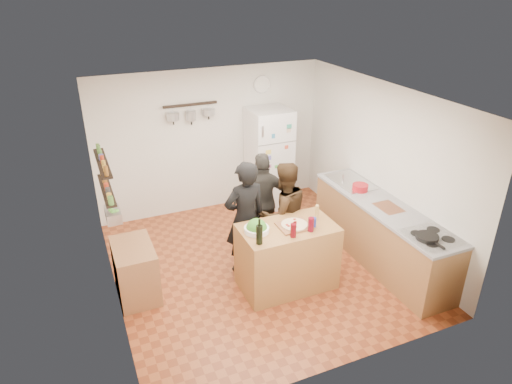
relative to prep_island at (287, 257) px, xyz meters
name	(u,v)px	position (x,y,z in m)	size (l,w,h in m)	color
room_shell	(248,178)	(-0.17, 0.95, 0.79)	(4.20, 4.20, 4.20)	brown
prep_island	(287,257)	(0.00, 0.00, 0.00)	(1.25, 0.72, 0.91)	#A7723D
pizza_board	(294,226)	(0.08, -0.02, 0.47)	(0.42, 0.34, 0.02)	brown
pizza	(294,225)	(0.08, -0.02, 0.48)	(0.34, 0.34, 0.02)	#D2B68B
salad_bowl	(257,229)	(-0.42, 0.05, 0.49)	(0.32, 0.32, 0.06)	white
wine_bottle	(259,235)	(-0.50, -0.22, 0.58)	(0.08, 0.08, 0.25)	black
wine_glass_near	(293,230)	(-0.05, -0.24, 0.55)	(0.07, 0.07, 0.18)	#52070E
wine_glass_far	(311,224)	(0.22, -0.20, 0.55)	(0.08, 0.08, 0.19)	#590714
pepper_mill	(317,213)	(0.45, 0.05, 0.54)	(0.05, 0.05, 0.17)	#AD8848
salt_canister	(313,222)	(0.30, -0.12, 0.52)	(0.08, 0.08, 0.13)	navy
person_left	(245,218)	(-0.37, 0.56, 0.38)	(0.61, 0.40, 1.67)	black
person_center	(283,214)	(0.21, 0.55, 0.33)	(0.76, 0.59, 1.56)	black
person_back	(263,202)	(0.10, 1.02, 0.32)	(0.91, 0.38, 1.55)	#282624
counter_run	(381,233)	(1.53, 0.02, -0.01)	(0.63, 2.63, 0.90)	#9E7042
stove_top	(432,237)	(1.53, -0.93, 0.46)	(0.60, 0.62, 0.02)	white
skillet	(427,237)	(1.43, -0.95, 0.49)	(0.28, 0.28, 0.05)	black
sink	(351,182)	(1.53, 0.87, 0.46)	(0.50, 0.80, 0.03)	silver
cutting_board	(388,208)	(1.53, -0.07, 0.46)	(0.30, 0.40, 0.02)	brown
red_bowl	(360,188)	(1.48, 0.54, 0.51)	(0.24, 0.24, 0.10)	#AF141D
fridge	(269,159)	(0.78, 2.32, 0.45)	(0.70, 0.68, 1.80)	white
wall_clock	(262,84)	(0.78, 2.65, 1.69)	(0.30, 0.30, 0.03)	silver
spice_shelf_lower	(107,190)	(-2.10, 0.77, 1.04)	(0.12, 1.00, 0.03)	black
spice_shelf_upper	(102,163)	(-2.10, 0.77, 1.40)	(0.12, 1.00, 0.03)	black
produce_basket	(113,215)	(-2.07, 0.77, 0.69)	(0.18, 0.35, 0.14)	silver
side_table	(136,271)	(-1.91, 0.60, -0.09)	(0.50, 0.80, 0.73)	#A46945
pot_rack	(190,105)	(-0.52, 2.57, 1.49)	(0.90, 0.04, 0.04)	black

